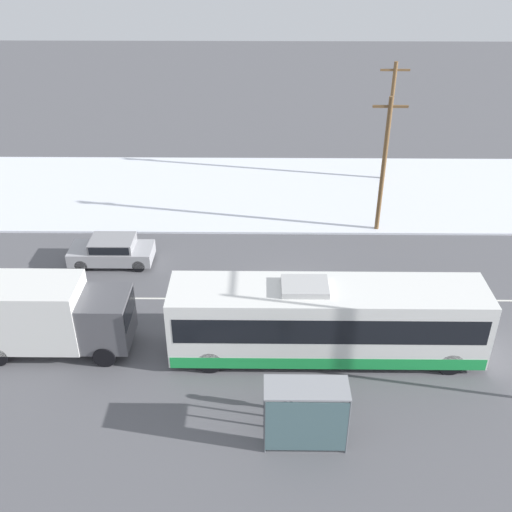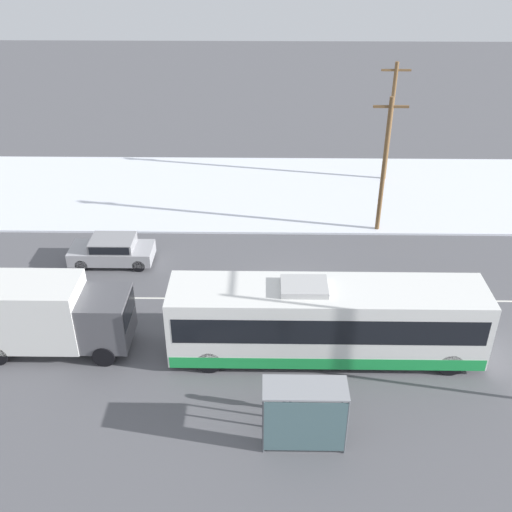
{
  "view_description": "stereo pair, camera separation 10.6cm",
  "coord_description": "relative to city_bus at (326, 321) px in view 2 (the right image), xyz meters",
  "views": [
    {
      "loc": [
        -1.34,
        -22.95,
        15.95
      ],
      "look_at": [
        -1.61,
        1.58,
        1.4
      ],
      "focal_mm": 42.0,
      "sensor_mm": 36.0,
      "label": 1
    },
    {
      "loc": [
        -1.23,
        -22.95,
        15.95
      ],
      "look_at": [
        -1.61,
        1.58,
        1.4
      ],
      "focal_mm": 42.0,
      "sensor_mm": 36.0,
      "label": 2
    }
  ],
  "objects": [
    {
      "name": "ground_plane",
      "position": [
        -1.25,
        3.85,
        -1.66
      ],
      "size": [
        120.0,
        120.0,
        0.0
      ],
      "primitive_type": "plane",
      "color": "#56565B"
    },
    {
      "name": "snow_lot",
      "position": [
        -1.25,
        15.79,
        -1.6
      ],
      "size": [
        80.0,
        11.23,
        0.12
      ],
      "color": "silver",
      "rests_on": "ground_plane"
    },
    {
      "name": "lane_marking_center",
      "position": [
        -1.25,
        3.85,
        -1.66
      ],
      "size": [
        60.0,
        0.12,
        0.0
      ],
      "color": "silver",
      "rests_on": "ground_plane"
    },
    {
      "name": "city_bus",
      "position": [
        0.0,
        0.0,
        0.0
      ],
      "size": [
        12.38,
        2.57,
        3.4
      ],
      "color": "white",
      "rests_on": "ground_plane"
    },
    {
      "name": "box_truck",
      "position": [
        -11.33,
        0.2,
        0.08
      ],
      "size": [
        6.65,
        2.3,
        3.18
      ],
      "color": "silver",
      "rests_on": "ground_plane"
    },
    {
      "name": "sedan_car",
      "position": [
        -10.17,
        7.03,
        -0.89
      ],
      "size": [
        4.17,
        1.8,
        1.41
      ],
      "rotation": [
        0.0,
        0.0,
        3.14
      ],
      "color": "#9E9EA3",
      "rests_on": "ground_plane"
    },
    {
      "name": "pedestrian_at_stop",
      "position": [
        -1.59,
        -3.21,
        -0.68
      ],
      "size": [
        0.57,
        0.26,
        1.6
      ],
      "color": "#23232D",
      "rests_on": "ground_plane"
    },
    {
      "name": "bus_shelter",
      "position": [
        -1.1,
        -4.84,
        0.01
      ],
      "size": [
        2.8,
        1.2,
        2.4
      ],
      "color": "gray",
      "rests_on": "ground_plane"
    },
    {
      "name": "utility_pole_roadside",
      "position": [
        3.87,
        10.74,
        2.31
      ],
      "size": [
        1.8,
        0.24,
        7.57
      ],
      "color": "brown",
      "rests_on": "ground_plane"
    },
    {
      "name": "utility_pole_snowlot",
      "position": [
        5.45,
        17.88,
        2.36
      ],
      "size": [
        1.8,
        0.24,
        7.68
      ],
      "color": "brown",
      "rests_on": "ground_plane"
    }
  ]
}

